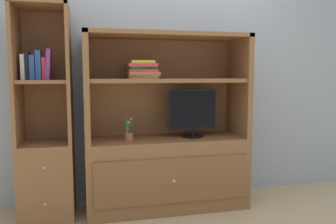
{
  "coord_description": "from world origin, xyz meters",
  "views": [
    {
      "loc": [
        -0.71,
        -2.67,
        1.26
      ],
      "look_at": [
        0.0,
        0.35,
        0.92
      ],
      "focal_mm": 36.27,
      "sensor_mm": 36.0,
      "label": 1
    }
  ],
  "objects": [
    {
      "name": "media_console",
      "position": [
        0.0,
        0.41,
        0.52
      ],
      "size": [
        1.5,
        0.55,
        1.64
      ],
      "color": "brown",
      "rests_on": "ground_plane"
    },
    {
      "name": "upright_book_row",
      "position": [
        -1.13,
        0.4,
        1.33
      ],
      "size": [
        0.24,
        0.17,
        0.26
      ],
      "color": "silver",
      "rests_on": "bookshelf_tall"
    },
    {
      "name": "magazine_stack",
      "position": [
        -0.23,
        0.4,
        1.3
      ],
      "size": [
        0.28,
        0.35,
        0.16
      ],
      "color": "#A56638",
      "rests_on": "media_console"
    },
    {
      "name": "ground_plane",
      "position": [
        0.0,
        0.0,
        0.0
      ],
      "size": [
        8.0,
        8.0,
        0.0
      ],
      "primitive_type": "plane",
      "color": "tan"
    },
    {
      "name": "tv_monitor",
      "position": [
        0.25,
        0.39,
        0.91
      ],
      "size": [
        0.47,
        0.21,
        0.46
      ],
      "color": "black",
      "rests_on": "media_console"
    },
    {
      "name": "potted_plant",
      "position": [
        -0.36,
        0.36,
        0.72
      ],
      "size": [
        0.08,
        0.1,
        0.21
      ],
      "color": "#B26642",
      "rests_on": "media_console"
    },
    {
      "name": "bookshelf_tall",
      "position": [
        -1.08,
        0.41,
        0.6
      ],
      "size": [
        0.46,
        0.47,
        1.85
      ],
      "color": "brown",
      "rests_on": "ground_plane"
    },
    {
      "name": "painted_rear_wall",
      "position": [
        0.0,
        0.75,
        1.4
      ],
      "size": [
        6.0,
        0.1,
        2.8
      ],
      "primitive_type": "cube",
      "color": "#9EA8B2",
      "rests_on": "ground_plane"
    }
  ]
}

